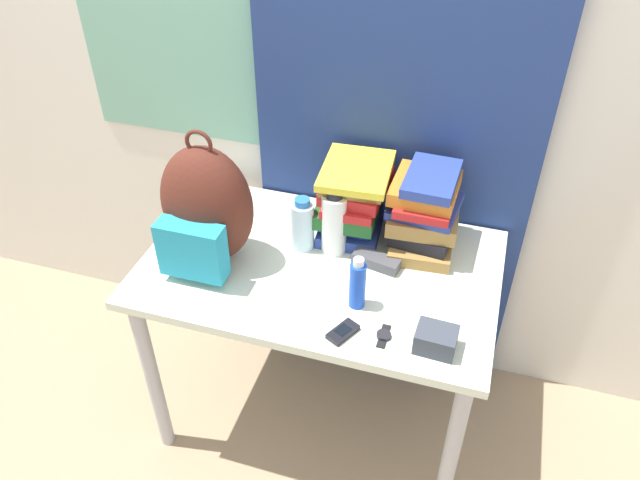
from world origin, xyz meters
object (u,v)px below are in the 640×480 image
backpack (206,209)px  water_bottle (303,225)px  sunscreen_bottle (357,284)px  cell_phone (343,332)px  camera_pouch (436,340)px  book_stack_center (425,212)px  sports_bottle (334,223)px  sunglasses_case (376,261)px  book_stack_left (353,199)px  wristwatch (384,336)px

backpack → water_bottle: size_ratio=2.43×
sunscreen_bottle → cell_phone: bearing=-93.2°
sunscreen_bottle → camera_pouch: (0.25, -0.10, -0.05)m
book_stack_center → sports_bottle: (-0.27, -0.11, -0.02)m
sports_bottle → sunglasses_case: size_ratio=1.46×
backpack → sports_bottle: bearing=22.9°
sunglasses_case → sports_bottle: bearing=166.6°
sunglasses_case → backpack: bearing=-167.1°
book_stack_center → water_bottle: (-0.37, -0.12, -0.04)m
book_stack_left → sunscreen_bottle: book_stack_left is taller
wristwatch → sports_bottle: bearing=126.2°
water_bottle → cell_phone: water_bottle is taller
sunscreen_bottle → camera_pouch: 0.27m
sports_bottle → cell_phone: 0.39m
book_stack_left → camera_pouch: size_ratio=2.54×
sports_bottle → sunscreen_bottle: 0.26m
cell_phone → sunscreen_bottle: bearing=86.8°
book_stack_center → sports_bottle: size_ratio=1.24×
book_stack_left → camera_pouch: bearing=-51.5°
book_stack_left → camera_pouch: 0.57m
wristwatch → water_bottle: bearing=137.2°
sports_bottle → sunscreen_bottle: sports_bottle is taller
sunglasses_case → sunscreen_bottle: bearing=-94.6°
backpack → sunscreen_bottle: 0.51m
sports_bottle → sunscreen_bottle: (0.13, -0.22, -0.03)m
book_stack_left → wristwatch: book_stack_left is taller
cell_phone → camera_pouch: 0.26m
backpack → book_stack_center: bearing=22.9°
backpack → sports_bottle: backpack is taller
backpack → water_bottle: bearing=28.5°
cell_phone → sports_bottle: bearing=110.0°
cell_phone → camera_pouch: size_ratio=0.92×
book_stack_left → sports_bottle: size_ratio=1.25×
sports_bottle → sunglasses_case: sports_bottle is taller
water_bottle → cell_phone: bearing=-56.0°
cell_phone → sunglasses_case: sunglasses_case is taller
cell_phone → backpack: bearing=158.0°
sports_bottle → camera_pouch: size_ratio=2.03×
book_stack_left → sunscreen_bottle: size_ratio=1.65×
sunglasses_case → cell_phone: bearing=-94.1°
water_bottle → sports_bottle: size_ratio=0.81×
backpack → sports_bottle: (0.36, 0.15, -0.08)m
book_stack_left → backpack: bearing=-145.7°
cell_phone → book_stack_left: bearing=101.8°
sports_bottle → sunscreen_bottle: size_ratio=1.32×
book_stack_left → book_stack_center: 0.24m
sports_bottle → wristwatch: bearing=-53.8°
water_bottle → book_stack_center: bearing=18.6°
camera_pouch → book_stack_center: bearing=104.6°
book_stack_center → water_bottle: size_ratio=1.53×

